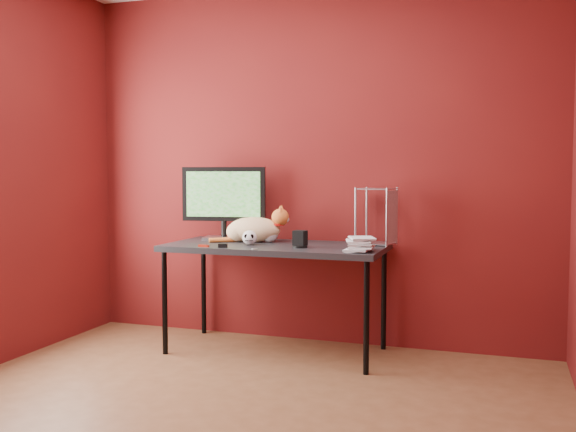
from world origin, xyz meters
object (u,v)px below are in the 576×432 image
(desk, at_px, (276,252))
(cat, at_px, (255,229))
(skull_mug, at_px, (250,237))
(book_stack, at_px, (349,171))
(monitor, at_px, (224,199))
(speaker, at_px, (300,240))

(desk, xyz_separation_m, cat, (-0.20, 0.10, 0.14))
(skull_mug, height_order, book_stack, book_stack)
(cat, distance_m, book_stack, 0.91)
(skull_mug, bearing_deg, monitor, 125.07)
(desk, distance_m, book_stack, 0.81)
(desk, distance_m, skull_mug, 0.21)
(monitor, distance_m, book_stack, 1.11)
(desk, bearing_deg, skull_mug, -151.65)
(cat, bearing_deg, skull_mug, -87.53)
(desk, distance_m, monitor, 0.61)
(skull_mug, bearing_deg, desk, 13.73)
(monitor, xyz_separation_m, speaker, (0.68, -0.29, -0.25))
(desk, relative_size, skull_mug, 14.00)
(skull_mug, bearing_deg, speaker, -19.25)
(desk, xyz_separation_m, speaker, (0.21, -0.12, 0.10))
(cat, height_order, book_stack, book_stack)
(cat, relative_size, book_stack, 0.54)
(desk, height_order, skull_mug, skull_mug)
(book_stack, bearing_deg, speaker, 168.96)
(speaker, relative_size, book_stack, 0.11)
(desk, relative_size, cat, 2.76)
(skull_mug, distance_m, book_stack, 0.85)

